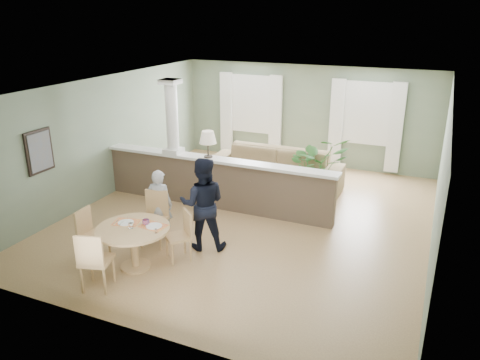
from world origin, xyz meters
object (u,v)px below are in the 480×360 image
at_px(chair_far_boy, 155,215).
at_px(chair_far_man, 182,233).
at_px(chair_near, 94,259).
at_px(sofa, 273,170).
at_px(man_person, 203,204).
at_px(houseplant, 317,167).
at_px(dining_table, 134,236).
at_px(chair_side, 90,232).
at_px(child_person, 160,204).

xyz_separation_m(chair_far_boy, chair_far_man, (0.74, -0.32, -0.06)).
height_order(chair_far_boy, chair_near, chair_far_boy).
distance_m(sofa, man_person, 3.31).
xyz_separation_m(houseplant, chair_near, (-2.08, -5.04, -0.20)).
relative_size(chair_near, man_person, 0.58).
bearing_deg(chair_far_boy, houseplant, 46.13).
distance_m(houseplant, dining_table, 4.65).
bearing_deg(chair_near, sofa, -117.50).
bearing_deg(dining_table, chair_side, -176.48).
bearing_deg(houseplant, chair_far_man, -110.64).
bearing_deg(dining_table, chair_near, -99.79).
distance_m(chair_side, man_person, 1.97).
height_order(chair_near, chair_side, chair_near).
bearing_deg(houseplant, chair_near, -112.41).
relative_size(sofa, chair_far_man, 3.68).
bearing_deg(man_person, child_person, -23.53).
relative_size(chair_side, man_person, 0.54).
xyz_separation_m(sofa, chair_side, (-1.71, -4.42, 0.03)).
bearing_deg(child_person, sofa, -117.99).
distance_m(chair_far_man, child_person, 0.95).
relative_size(chair_far_boy, man_person, 0.58).
bearing_deg(chair_far_boy, sofa, 62.07).
xyz_separation_m(chair_far_boy, chair_side, (-0.69, -0.95, -0.04)).
bearing_deg(chair_near, houseplant, -129.09).
relative_size(houseplant, man_person, 0.87).
height_order(sofa, dining_table, sofa).
bearing_deg(chair_near, dining_table, -116.47).
xyz_separation_m(sofa, man_person, (-0.14, -3.29, 0.38)).
height_order(dining_table, child_person, child_person).
relative_size(sofa, chair_far_boy, 3.24).
distance_m(houseplant, chair_far_man, 3.91).
height_order(dining_table, chair_far_man, chair_far_man).
distance_m(sofa, chair_far_man, 3.80).
bearing_deg(child_person, man_person, 168.75).
xyz_separation_m(sofa, chair_near, (-0.99, -5.18, 0.07)).
distance_m(chair_far_man, chair_near, 1.56).
height_order(chair_far_man, chair_side, chair_side).
xyz_separation_m(sofa, dining_table, (-0.85, -4.37, 0.11)).
bearing_deg(chair_far_man, sofa, 127.80).
relative_size(chair_near, child_person, 0.73).
relative_size(dining_table, child_person, 0.89).
bearing_deg(chair_side, man_person, -56.44).
relative_size(chair_near, chair_side, 1.08).
bearing_deg(houseplant, chair_side, -123.23).
bearing_deg(chair_far_man, child_person, -172.17).
height_order(chair_near, man_person, man_person).
xyz_separation_m(houseplant, man_person, (-1.23, -3.15, 0.11)).
xyz_separation_m(chair_far_boy, man_person, (0.89, 0.19, 0.30)).
height_order(chair_far_boy, child_person, child_person).
relative_size(child_person, man_person, 0.80).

